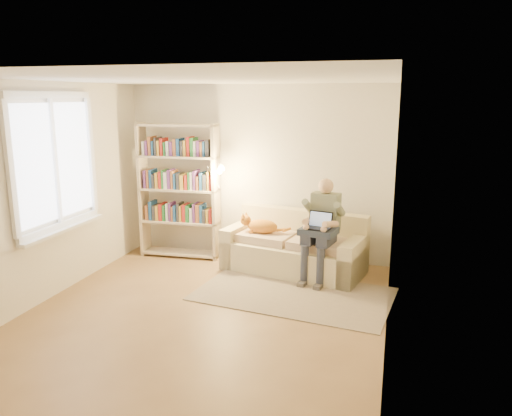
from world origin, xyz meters
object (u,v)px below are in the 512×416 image
(sofa, at_px, (295,250))
(bookshelf, at_px, (179,184))
(laptop, at_px, (316,224))
(person, at_px, (322,224))
(cat, at_px, (261,226))

(sofa, relative_size, bookshelf, 1.01)
(laptop, xyz_separation_m, bookshelf, (-2.17, 0.50, 0.34))
(laptop, distance_m, bookshelf, 2.25)
(person, xyz_separation_m, bookshelf, (-2.23, 0.40, 0.36))
(bookshelf, bearing_deg, laptop, -15.85)
(laptop, bearing_deg, cat, 171.13)
(laptop, bearing_deg, bookshelf, 178.75)
(sofa, bearing_deg, cat, -165.24)
(sofa, xyz_separation_m, person, (0.41, -0.24, 0.47))
(sofa, bearing_deg, person, -18.31)
(cat, bearing_deg, laptop, -8.87)
(person, xyz_separation_m, laptop, (-0.06, -0.10, 0.02))
(sofa, height_order, person, person)
(cat, height_order, laptop, laptop)
(sofa, height_order, cat, sofa)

